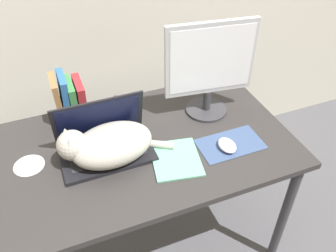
% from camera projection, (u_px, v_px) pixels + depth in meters
% --- Properties ---
extents(desk, '(1.22, 0.74, 0.72)m').
position_uv_depth(desk, '(147.00, 157.00, 1.55)').
color(desk, '#2D2B2B').
rests_on(desk, ground_plane).
extents(laptop, '(0.37, 0.23, 0.23)m').
position_uv_depth(laptop, '(105.00, 143.00, 1.43)').
color(laptop, black).
rests_on(laptop, desk).
extents(cat, '(0.46, 0.24, 0.17)m').
position_uv_depth(cat, '(107.00, 145.00, 1.38)').
color(cat, '#B2ADA3').
rests_on(cat, desk).
extents(external_monitor, '(0.39, 0.19, 0.44)m').
position_uv_depth(external_monitor, '(210.00, 67.00, 1.52)').
color(external_monitor, '#333338').
rests_on(external_monitor, desk).
extents(mousepad, '(0.27, 0.16, 0.00)m').
position_uv_depth(mousepad, '(230.00, 144.00, 1.49)').
color(mousepad, '#384C75').
rests_on(mousepad, desk).
extents(computer_mouse, '(0.07, 0.10, 0.03)m').
position_uv_depth(computer_mouse, '(227.00, 145.00, 1.46)').
color(computer_mouse, silver).
rests_on(computer_mouse, mousepad).
extents(book_row, '(0.13, 0.15, 0.23)m').
position_uv_depth(book_row, '(69.00, 100.00, 1.56)').
color(book_row, olive).
rests_on(book_row, desk).
extents(notepad, '(0.23, 0.25, 0.01)m').
position_uv_depth(notepad, '(176.00, 159.00, 1.42)').
color(notepad, '#6BBC93').
rests_on(notepad, desk).
extents(webcam, '(0.04, 0.04, 0.07)m').
position_uv_depth(webcam, '(117.00, 100.00, 1.67)').
color(webcam, '#232328').
rests_on(webcam, desk).
extents(cd_disc, '(0.12, 0.12, 0.00)m').
position_uv_depth(cd_disc, '(29.00, 165.00, 1.40)').
color(cd_disc, silver).
rests_on(cd_disc, desk).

